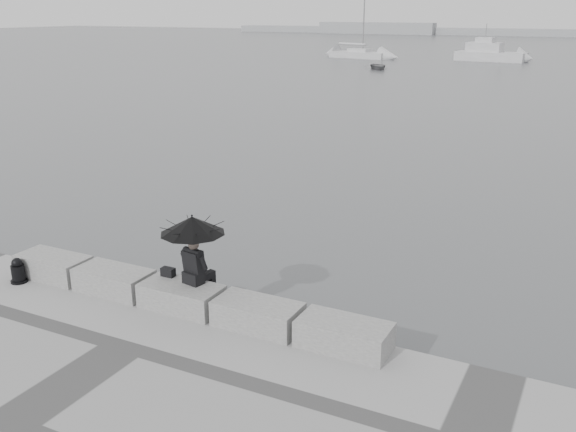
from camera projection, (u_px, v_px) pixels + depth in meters
The scene contains 13 objects.
ground at pixel (197, 322), 13.07m from camera, with size 360.00×360.00×0.00m, color #4F5255.
stone_block_far_left at pixel (54, 267), 13.92m from camera, with size 1.60×0.80×0.50m, color slate.
stone_block_left at pixel (114, 281), 13.19m from camera, with size 1.60×0.80×0.50m, color slate.
stone_block_centre at pixel (182, 297), 12.46m from camera, with size 1.60×0.80×0.50m, color slate.
stone_block_right at pixel (258, 315), 11.72m from camera, with size 1.60×0.80×0.50m, color slate.
stone_block_far_right at pixel (344, 335), 10.99m from camera, with size 1.60×0.80×0.50m, color slate.
seated_person at pixel (192, 233), 12.18m from camera, with size 1.26×1.26×1.39m.
bag at pixel (168, 272), 12.77m from camera, with size 0.27×0.16×0.18m, color black.
mooring_bollard at pixel (18, 272), 13.66m from camera, with size 0.35×0.35×0.56m.
distant_landmass at pixel (553, 33), 147.33m from camera, with size 180.00×8.00×2.80m.
sailboat_left at pixel (359, 54), 82.92m from camera, with size 8.28×4.01×12.90m.
motor_cruiser at pixel (491, 54), 77.91m from camera, with size 8.55×3.76×4.50m.
dinghy at pixel (378, 66), 67.59m from camera, with size 3.55×1.50×0.60m, color gray.
Camera 1 is at (7.00, -9.64, 6.08)m, focal length 40.00 mm.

